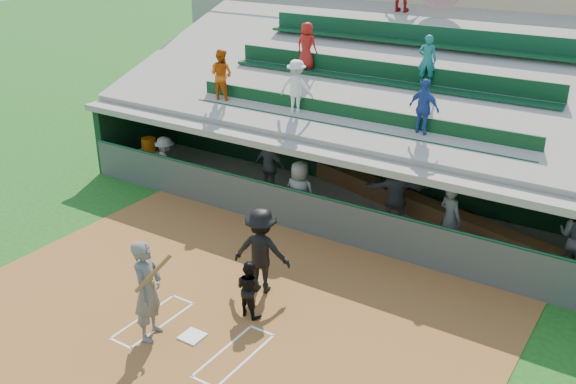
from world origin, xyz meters
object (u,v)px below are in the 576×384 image
Objects in this scene: home_plate at (192,336)px; white_table at (149,161)px; catcher at (249,288)px; batter_at_plate at (148,290)px; water_cooler at (149,145)px.

white_table reaches higher than home_plate.
white_table is (-7.42, 4.77, -0.28)m from catcher.
batter_at_plate is at bearing -30.62° from white_table.
batter_at_plate is 1.67× the size of catcher.
batter_at_plate is 8.96m from white_table.
batter_at_plate is (-0.69, -0.38, 1.01)m from home_plate.
batter_at_plate is 2.83× the size of white_table.
white_table is at bearing -178.98° from water_cooler.
home_plate is 9.18m from white_table.
white_table is (-6.94, 6.01, 0.32)m from home_plate.
catcher is at bearing 54.25° from batter_at_plate.
home_plate is at bearing 76.53° from catcher.
water_cooler is at bearing 16.01° from white_table.
white_table is 0.54m from water_cooler.
catcher reaches higher than home_plate.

